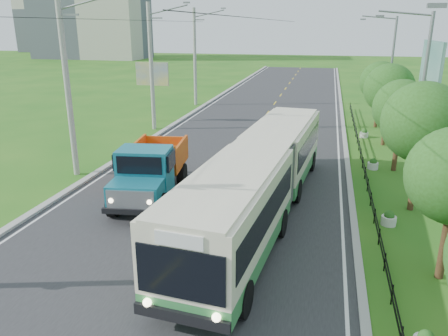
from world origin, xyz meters
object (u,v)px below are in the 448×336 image
(tree_back, at_px, (380,84))
(planter_near, at_px, (389,219))
(pole_mid, at_px, (152,67))
(streetlight_mid, at_px, (420,89))
(tree_third, at_px, (423,126))
(planter_far, at_px, (364,134))
(streetlight_far, at_px, (389,67))
(billboard_left, at_px, (152,78))
(dump_truck, at_px, (151,168))
(tree_fourth, at_px, (402,111))
(billboard_right, at_px, (430,71))
(pole_far, at_px, (195,57))
(tree_fifth, at_px, (389,91))
(planter_mid, at_px, (373,164))
(bus, at_px, (261,174))
(pole_near, at_px, (68,86))

(tree_back, relative_size, planter_near, 8.21)
(pole_mid, distance_m, streetlight_mid, 20.16)
(tree_third, height_order, planter_far, tree_third)
(pole_mid, bearing_deg, streetlight_far, 20.32)
(tree_back, height_order, planter_near, tree_back)
(planter_far, bearing_deg, billboard_left, 173.69)
(dump_truck, bearing_deg, tree_fourth, 23.87)
(streetlight_mid, bearing_deg, pole_mid, 159.68)
(billboard_right, bearing_deg, tree_third, -101.64)
(pole_far, height_order, tree_fifth, pole_far)
(pole_far, distance_m, planter_mid, 25.85)
(tree_third, distance_m, planter_mid, 7.04)
(planter_near, distance_m, billboard_right, 15.34)
(pole_mid, relative_size, streetlight_far, 1.10)
(planter_near, height_order, billboard_right, billboard_right)
(planter_near, bearing_deg, planter_mid, 90.00)
(billboard_left, distance_m, dump_truck, 18.87)
(planter_near, bearing_deg, bus, -175.95)
(tree_third, bearing_deg, planter_far, 95.18)
(streetlight_mid, xyz_separation_m, dump_truck, (-13.27, -7.43, -3.30))
(billboard_left, bearing_deg, tree_third, -39.33)
(tree_fifth, bearing_deg, pole_near, -148.41)
(pole_mid, bearing_deg, pole_near, -90.00)
(pole_far, relative_size, dump_truck, 1.43)
(tree_fifth, bearing_deg, bus, -115.20)
(pole_mid, distance_m, tree_back, 18.89)
(planter_mid, xyz_separation_m, planter_far, (0.00, 8.00, 0.00))
(streetlight_mid, distance_m, bus, 11.70)
(planter_near, bearing_deg, tree_third, 59.59)
(tree_back, bearing_deg, tree_third, -90.00)
(bus, bearing_deg, pole_far, 117.75)
(tree_fourth, distance_m, streetlight_far, 13.94)
(streetlight_mid, relative_size, planter_near, 13.54)
(tree_fifth, distance_m, dump_truck, 18.57)
(tree_fourth, xyz_separation_m, billboard_right, (2.44, 5.86, 1.76))
(planter_far, bearing_deg, tree_third, -84.82)
(streetlight_mid, bearing_deg, billboard_left, 153.60)
(tree_back, bearing_deg, planter_mid, -95.91)
(pole_near, xyz_separation_m, billboard_left, (-1.24, 15.00, -1.23))
(tree_fifth, bearing_deg, planter_near, -95.08)
(streetlight_far, bearing_deg, streetlight_mid, -90.00)
(tree_fifth, bearing_deg, billboard_right, -3.30)
(tree_back, bearing_deg, planter_near, -93.57)
(bus, bearing_deg, dump_truck, 175.64)
(planter_near, bearing_deg, pole_far, 121.99)
(streetlight_mid, distance_m, billboard_left, 22.51)
(planter_mid, height_order, planter_far, same)
(tree_fifth, xyz_separation_m, planter_mid, (-1.26, -6.14, -3.57))
(pole_near, relative_size, pole_mid, 1.00)
(planter_far, bearing_deg, planter_near, -90.00)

